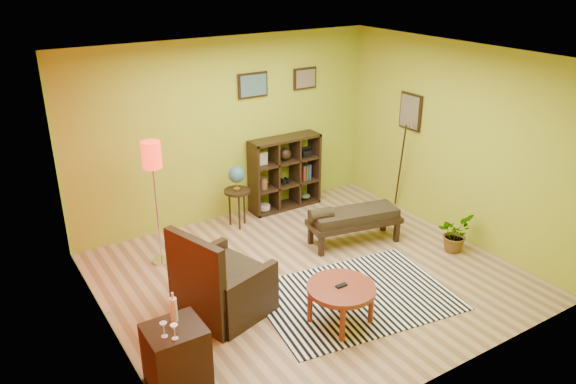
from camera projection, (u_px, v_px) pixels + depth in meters
ground at (309, 276)px, 7.31m from camera, size 5.00×5.00×0.00m
room_shell at (304, 145)px, 6.58m from camera, size 5.04×4.54×2.82m
zebra_rug at (356, 297)px, 6.85m from camera, size 2.50×1.92×0.01m
coffee_table at (341, 291)px, 6.23m from camera, size 0.77×0.77×0.50m
armchair at (220, 288)px, 6.43m from camera, size 1.13×1.13×1.11m
side_cabinet at (176, 355)px, 5.36m from camera, size 0.54×0.49×0.96m
floor_lamp at (153, 166)px, 7.11m from camera, size 0.26×0.26×1.71m
globe_table at (237, 181)px, 8.38m from camera, size 0.40×0.40×0.97m
cube_shelf at (286, 173)px, 9.11m from camera, size 1.20×0.35×1.20m
bench at (352, 218)px, 8.00m from camera, size 1.42×0.75×0.63m
potted_plant at (454, 237)px, 7.88m from camera, size 0.64×0.67×0.41m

